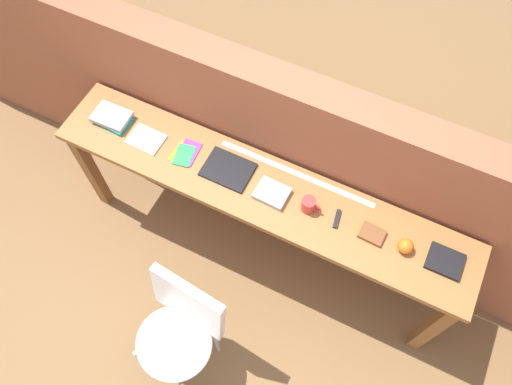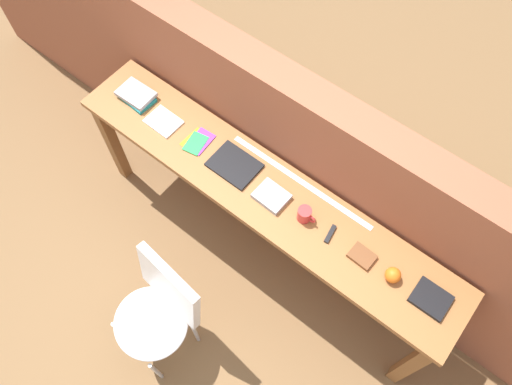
{
  "view_description": "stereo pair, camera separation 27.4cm",
  "coord_description": "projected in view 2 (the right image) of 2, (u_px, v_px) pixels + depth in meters",
  "views": [
    {
      "loc": [
        0.57,
        -0.91,
        3.32
      ],
      "look_at": [
        0.0,
        0.25,
        0.9
      ],
      "focal_mm": 35.0,
      "sensor_mm": 36.0,
      "label": 1
    },
    {
      "loc": [
        0.8,
        -0.76,
        3.32
      ],
      "look_at": [
        0.0,
        0.25,
        0.9
      ],
      "focal_mm": 35.0,
      "sensor_mm": 36.0,
      "label": 2
    }
  ],
  "objects": [
    {
      "name": "multitool_folded",
      "position": [
        330.0,
        234.0,
        2.64
      ],
      "size": [
        0.04,
        0.11,
        0.02
      ],
      "primitive_type": "cube",
      "rotation": [
        0.0,
        0.0,
        0.16
      ],
      "color": "black",
      "rests_on": "sideboard"
    },
    {
      "name": "mug",
      "position": [
        305.0,
        215.0,
        2.65
      ],
      "size": [
        0.11,
        0.08,
        0.09
      ],
      "color": "red",
      "rests_on": "sideboard"
    },
    {
      "name": "book_open_centre",
      "position": [
        234.0,
        165.0,
        2.84
      ],
      "size": [
        0.28,
        0.21,
        0.02
      ],
      "primitive_type": "cube",
      "rotation": [
        0.0,
        0.0,
        0.0
      ],
      "color": "black",
      "rests_on": "sideboard"
    },
    {
      "name": "magazine_cycling",
      "position": [
        164.0,
        122.0,
        2.99
      ],
      "size": [
        0.2,
        0.16,
        0.01
      ],
      "primitive_type": "cube",
      "rotation": [
        0.0,
        0.0,
        -0.02
      ],
      "color": "white",
      "rests_on": "sideboard"
    },
    {
      "name": "leather_journal_brown",
      "position": [
        362.0,
        256.0,
        2.58
      ],
      "size": [
        0.13,
        0.11,
        0.02
      ],
      "primitive_type": "cube",
      "rotation": [
        0.0,
        0.0,
        -0.04
      ],
      "color": "brown",
      "rests_on": "sideboard"
    },
    {
      "name": "sports_ball_small",
      "position": [
        393.0,
        275.0,
        2.5
      ],
      "size": [
        0.08,
        0.08,
        0.08
      ],
      "primitive_type": "sphere",
      "color": "orange",
      "rests_on": "sideboard"
    },
    {
      "name": "book_repair_rightmost",
      "position": [
        431.0,
        299.0,
        2.47
      ],
      "size": [
        0.18,
        0.16,
        0.02
      ],
      "primitive_type": "cube",
      "rotation": [
        0.0,
        0.0,
        0.01
      ],
      "color": "black",
      "rests_on": "sideboard"
    },
    {
      "name": "pamphlet_pile_colourful",
      "position": [
        197.0,
        142.0,
        2.92
      ],
      "size": [
        0.15,
        0.2,
        0.01
      ],
      "color": "orange",
      "rests_on": "sideboard"
    },
    {
      "name": "book_stack_leftmost",
      "position": [
        136.0,
        95.0,
        3.05
      ],
      "size": [
        0.24,
        0.17,
        0.05
      ],
      "color": "#19757A",
      "rests_on": "sideboard"
    },
    {
      "name": "book_grey_hardcover",
      "position": [
        271.0,
        196.0,
        2.74
      ],
      "size": [
        0.18,
        0.15,
        0.03
      ],
      "primitive_type": "cube",
      "rotation": [
        0.0,
        0.0,
        -0.03
      ],
      "color": "#9E9EA3",
      "rests_on": "sideboard"
    },
    {
      "name": "ground_plane",
      "position": [
        234.0,
        279.0,
        3.44
      ],
      "size": [
        40.0,
        40.0,
        0.0
      ],
      "primitive_type": "plane",
      "color": "brown"
    },
    {
      "name": "chair_white_moulded",
      "position": [
        158.0,
        311.0,
        2.81
      ],
      "size": [
        0.48,
        0.49,
        0.89
      ],
      "color": "white",
      "rests_on": "ground"
    },
    {
      "name": "sideboard",
      "position": [
        261.0,
        199.0,
        2.9
      ],
      "size": [
        2.5,
        0.44,
        0.88
      ],
      "color": "#996033",
      "rests_on": "ground"
    },
    {
      "name": "ruler_metal_back_edge",
      "position": [
        301.0,
        181.0,
        2.8
      ],
      "size": [
        0.94,
        0.03,
        0.0
      ],
      "primitive_type": "cube",
      "color": "silver",
      "rests_on": "sideboard"
    },
    {
      "name": "brick_wall_back",
      "position": [
        296.0,
        163.0,
        3.05
      ],
      "size": [
        6.0,
        0.2,
        1.42
      ],
      "primitive_type": "cube",
      "color": "#935138",
      "rests_on": "ground"
    }
  ]
}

